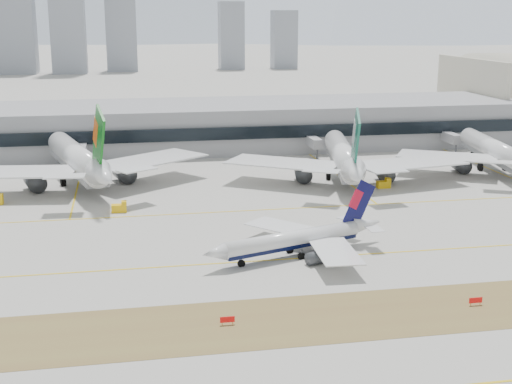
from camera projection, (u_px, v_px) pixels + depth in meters
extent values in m
plane|color=#A4A099|center=(267.00, 252.00, 138.65)|extent=(3000.00, 3000.00, 0.00)
cube|color=brown|center=(308.00, 319.00, 108.14)|extent=(360.00, 18.00, 0.06)
cube|color=yellow|center=(272.00, 260.00, 133.88)|extent=(360.00, 0.45, 0.04)
cube|color=yellow|center=(241.00, 211.00, 167.25)|extent=(360.00, 0.45, 0.04)
cylinder|color=white|center=(292.00, 239.00, 135.01)|extent=(28.39, 12.48, 3.17)
cube|color=black|center=(292.00, 244.00, 135.23)|extent=(27.69, 11.85, 1.42)
cone|color=white|center=(213.00, 253.00, 126.98)|extent=(5.22, 4.44, 3.17)
cone|color=white|center=(366.00, 224.00, 143.44)|extent=(7.12, 5.10, 3.17)
cube|color=white|center=(284.00, 227.00, 144.32)|extent=(15.65, 16.46, 0.19)
cube|color=white|center=(349.00, 219.00, 146.27)|extent=(4.92, 5.23, 0.13)
cylinder|color=#3F4247|center=(285.00, 240.00, 141.50)|extent=(5.34, 3.83, 2.37)
cube|color=#3F4247|center=(285.00, 236.00, 141.26)|extent=(1.98, 0.88, 1.11)
cube|color=white|center=(335.00, 251.00, 129.53)|extent=(7.92, 15.94, 0.19)
cube|color=white|center=(375.00, 229.00, 139.33)|extent=(2.90, 4.49, 0.13)
cylinder|color=#3F4247|center=(319.00, 257.00, 131.64)|extent=(5.34, 3.83, 2.37)
cube|color=#3F4247|center=(319.00, 252.00, 131.41)|extent=(1.98, 0.88, 1.11)
cube|color=#0A0A3F|center=(359.00, 204.00, 141.40)|extent=(7.48, 2.83, 9.91)
cube|color=red|center=(356.00, 199.00, 140.75)|extent=(3.45, 1.49, 4.25)
cylinder|color=#3F4247|center=(241.00, 261.00, 130.33)|extent=(0.38, 0.38, 1.90)
cylinder|color=black|center=(241.00, 264.00, 130.43)|extent=(1.53, 0.99, 1.42)
cylinder|color=#3F4247|center=(301.00, 254.00, 134.28)|extent=(0.38, 0.38, 1.90)
cylinder|color=black|center=(301.00, 256.00, 134.38)|extent=(1.53, 0.99, 1.42)
cylinder|color=#3F4247|center=(290.00, 248.00, 137.75)|extent=(0.38, 0.38, 1.90)
cylinder|color=black|center=(290.00, 250.00, 137.85)|extent=(1.53, 0.99, 1.42)
cylinder|color=white|center=(77.00, 157.00, 193.11)|extent=(19.18, 49.96, 6.60)
cube|color=slate|center=(77.00, 164.00, 193.55)|extent=(17.97, 48.74, 2.97)
cone|color=white|center=(57.00, 141.00, 218.31)|extent=(8.34, 9.07, 6.60)
cone|color=white|center=(104.00, 177.00, 166.18)|extent=(9.23, 12.42, 6.60)
cube|color=white|center=(148.00, 160.00, 194.36)|extent=(34.08, 30.64, 0.40)
cube|color=white|center=(137.00, 169.00, 171.46)|extent=(10.40, 9.09, 0.26)
cylinder|color=#3F4247|center=(124.00, 172.00, 195.66)|extent=(6.92, 9.31, 4.95)
cube|color=#3F4247|center=(124.00, 165.00, 195.18)|extent=(1.37, 3.48, 2.31)
cube|color=white|center=(12.00, 172.00, 179.49)|extent=(33.27, 18.36, 0.40)
cube|color=white|center=(65.00, 176.00, 164.30)|extent=(9.50, 5.36, 0.26)
cylinder|color=#3F4247|center=(35.00, 181.00, 185.74)|extent=(6.92, 9.31, 4.95)
cube|color=#3F4247|center=(35.00, 174.00, 185.26)|extent=(1.37, 3.48, 2.31)
cube|color=#0D6116|center=(98.00, 141.00, 167.31)|extent=(4.11, 13.50, 17.71)
cube|color=#D2520C|center=(97.00, 132.00, 168.06)|extent=(2.30, 6.21, 7.58)
cylinder|color=#3F4247|center=(64.00, 163.00, 211.01)|extent=(0.79, 0.79, 3.96)
cylinder|color=black|center=(65.00, 166.00, 211.21)|extent=(1.88, 3.17, 2.97)
cylinder|color=#3F4247|center=(63.00, 179.00, 191.38)|extent=(0.79, 0.79, 3.96)
cylinder|color=black|center=(63.00, 182.00, 191.58)|extent=(1.88, 3.17, 2.97)
cylinder|color=#3F4247|center=(95.00, 176.00, 194.97)|extent=(0.79, 0.79, 3.96)
cylinder|color=black|center=(95.00, 178.00, 195.17)|extent=(1.88, 3.17, 2.97)
cylinder|color=white|center=(343.00, 155.00, 198.65)|extent=(15.23, 47.48, 6.24)
cube|color=slate|center=(343.00, 161.00, 199.07)|extent=(14.13, 46.37, 2.81)
cone|color=white|center=(334.00, 138.00, 225.02)|extent=(7.51, 8.27, 6.24)
cone|color=white|center=(356.00, 174.00, 170.51)|extent=(8.15, 11.49, 6.24)
cube|color=white|center=(408.00, 163.00, 192.02)|extent=(31.99, 19.12, 0.37)
cube|color=white|center=(389.00, 171.00, 172.23)|extent=(9.22, 5.60, 0.25)
cylinder|color=#3F4247|center=(385.00, 173.00, 195.92)|extent=(6.11, 8.62, 4.68)
cube|color=#3F4247|center=(385.00, 166.00, 195.47)|extent=(1.09, 3.30, 2.18)
cube|color=white|center=(283.00, 163.00, 192.31)|extent=(32.58, 27.86, 0.37)
cube|color=white|center=(322.00, 171.00, 172.37)|extent=(9.86, 8.26, 0.25)
cylinder|color=#3F4247|center=(303.00, 173.00, 196.12)|extent=(6.11, 8.62, 4.68)
cube|color=#3F4247|center=(303.00, 166.00, 195.67)|extent=(1.09, 3.30, 2.18)
cube|color=#155E49|center=(356.00, 141.00, 171.89)|extent=(3.07, 12.91, 16.73)
cube|color=#B4BABE|center=(355.00, 133.00, 172.71)|extent=(1.81, 5.90, 7.16)
cylinder|color=#3F4247|center=(336.00, 159.00, 217.25)|extent=(0.75, 0.75, 3.74)
cylinder|color=black|center=(336.00, 162.00, 217.44)|extent=(1.61, 2.97, 2.81)
cylinder|color=#3F4247|center=(328.00, 173.00, 198.63)|extent=(0.75, 0.75, 3.74)
cylinder|color=black|center=(328.00, 176.00, 198.82)|extent=(1.61, 2.97, 2.81)
cylinder|color=#3F4247|center=(357.00, 173.00, 198.56)|extent=(0.75, 0.75, 3.74)
cylinder|color=black|center=(357.00, 176.00, 198.75)|extent=(1.61, 2.97, 2.81)
cylinder|color=white|center=(493.00, 149.00, 210.27)|extent=(11.99, 43.58, 5.71)
cube|color=slate|center=(492.00, 154.00, 210.65)|extent=(11.01, 42.60, 2.57)
cone|color=white|center=(465.00, 135.00, 234.41)|extent=(6.62, 7.37, 5.71)
cube|color=white|center=(447.00, 156.00, 203.76)|extent=(30.02, 24.73, 0.34)
cube|color=white|center=(499.00, 162.00, 185.87)|extent=(9.03, 7.32, 0.23)
cylinder|color=#3F4247|center=(461.00, 165.00, 207.48)|extent=(5.30, 7.75, 4.29)
cube|color=#3F4247|center=(461.00, 159.00, 207.07)|extent=(0.86, 3.03, 2.00)
cylinder|color=#3F4247|center=(473.00, 153.00, 227.30)|extent=(0.69, 0.69, 3.43)
cylinder|color=black|center=(473.00, 156.00, 227.47)|extent=(1.37, 2.69, 2.57)
cylinder|color=#3F4247|center=(480.00, 165.00, 210.08)|extent=(0.69, 0.69, 3.43)
cylinder|color=black|center=(480.00, 167.00, 210.26)|extent=(1.37, 2.69, 2.57)
cylinder|color=#3F4247|center=(505.00, 165.00, 210.36)|extent=(0.69, 0.69, 3.43)
cylinder|color=black|center=(505.00, 167.00, 210.53)|extent=(1.37, 2.69, 2.57)
cube|color=gray|center=(201.00, 125.00, 246.48)|extent=(280.00, 42.00, 15.00)
cube|color=black|center=(208.00, 134.00, 225.87)|extent=(280.00, 1.20, 4.00)
cube|color=beige|center=(470.00, 94.00, 283.60)|extent=(2.00, 57.00, 27.90)
cube|color=red|center=(227.00, 320.00, 105.70)|extent=(2.20, 0.15, 0.90)
cylinder|color=orange|center=(222.00, 324.00, 105.71)|extent=(0.10, 0.10, 0.50)
cylinder|color=orange|center=(233.00, 323.00, 106.00)|extent=(0.10, 0.10, 0.50)
cube|color=red|center=(476.00, 300.00, 112.81)|extent=(2.20, 0.15, 0.90)
cylinder|color=orange|center=(471.00, 304.00, 112.82)|extent=(0.10, 0.10, 0.50)
cylinder|color=orange|center=(480.00, 304.00, 113.11)|extent=(0.10, 0.10, 0.50)
cube|color=yellow|center=(0.00, 196.00, 172.60)|extent=(1.20, 1.80, 1.00)
cylinder|color=black|center=(0.00, 204.00, 172.27)|extent=(0.70, 0.30, 0.70)
cylinder|color=black|center=(1.00, 202.00, 173.79)|extent=(0.70, 0.30, 0.70)
cube|color=yellow|center=(383.00, 185.00, 189.35)|extent=(3.50, 2.00, 1.80)
cube|color=yellow|center=(388.00, 180.00, 189.28)|extent=(1.20, 1.80, 1.00)
cylinder|color=black|center=(380.00, 187.00, 188.51)|extent=(0.70, 0.30, 0.70)
cylinder|color=black|center=(378.00, 186.00, 190.04)|extent=(0.70, 0.30, 0.70)
cylinder|color=black|center=(389.00, 187.00, 188.94)|extent=(0.70, 0.30, 0.70)
cylinder|color=black|center=(387.00, 186.00, 190.47)|extent=(0.70, 0.30, 0.70)
cube|color=yellow|center=(119.00, 208.00, 166.19)|extent=(3.50, 2.00, 1.80)
cube|color=yellow|center=(124.00, 203.00, 166.11)|extent=(1.20, 1.80, 1.00)
cylinder|color=black|center=(114.00, 212.00, 165.34)|extent=(0.70, 0.30, 0.70)
cylinder|color=black|center=(114.00, 210.00, 166.87)|extent=(0.70, 0.30, 0.70)
cylinder|color=black|center=(124.00, 211.00, 165.77)|extent=(0.70, 0.30, 0.70)
cylinder|color=black|center=(124.00, 209.00, 167.30)|extent=(0.70, 0.30, 0.70)
cube|color=gray|center=(14.00, 21.00, 543.99)|extent=(30.00, 27.00, 80.00)
cube|color=gray|center=(66.00, 0.00, 542.73)|extent=(26.00, 23.40, 110.00)
cube|color=gray|center=(121.00, 27.00, 569.03)|extent=(24.00, 21.60, 70.00)
cube|color=gray|center=(231.00, 36.00, 591.71)|extent=(20.00, 18.00, 55.00)
cube|color=gray|center=(284.00, 40.00, 600.60)|extent=(20.00, 18.00, 48.00)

